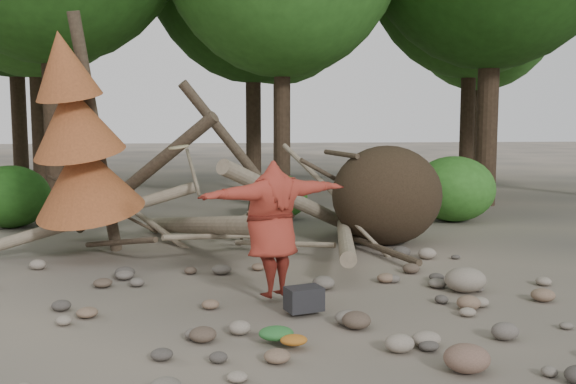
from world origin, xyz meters
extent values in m
plane|color=#514C44|center=(0.00, 0.00, 0.00)|extent=(120.00, 120.00, 0.00)
ellipsoid|color=#332619|center=(2.60, 4.30, 0.99)|extent=(2.20, 1.87, 1.98)
cylinder|color=gray|center=(-1.00, 3.70, 0.55)|extent=(2.61, 5.11, 1.08)
cylinder|color=gray|center=(0.80, 4.20, 0.90)|extent=(3.18, 3.71, 1.90)
cylinder|color=brown|center=(-2.20, 4.60, 1.40)|extent=(3.08, 1.91, 2.49)
cylinder|color=gray|center=(1.60, 3.50, 0.35)|extent=(1.13, 4.98, 0.43)
cylinder|color=brown|center=(-0.30, 4.80, 1.80)|extent=(2.39, 1.03, 2.89)
cylinder|color=gray|center=(-3.00, 4.00, 0.70)|extent=(3.71, 0.86, 1.20)
cylinder|color=#4C3F30|center=(-2.50, 3.50, 0.30)|extent=(1.52, 1.70, 0.49)
cylinder|color=gray|center=(0.20, 4.40, 0.80)|extent=(1.57, 0.85, 0.69)
cylinder|color=#4C3F30|center=(1.80, 4.90, 1.20)|extent=(1.92, 1.25, 1.10)
cylinder|color=gray|center=(-1.20, 4.20, 1.50)|extent=(0.37, 1.42, 0.85)
cylinder|color=#4C3F30|center=(2.20, 3.20, 0.15)|extent=(0.79, 2.54, 0.12)
cylinder|color=gray|center=(-0.80, 3.10, 0.45)|extent=(1.78, 1.11, 0.29)
cylinder|color=#4C3F30|center=(-2.90, 3.80, 2.20)|extent=(0.67, 1.13, 4.35)
cone|color=brown|center=(-3.06, 3.49, 1.50)|extent=(2.06, 2.13, 1.86)
cone|color=brown|center=(-3.16, 3.28, 2.50)|extent=(1.71, 1.78, 1.65)
cone|color=brown|center=(-3.26, 3.09, 3.40)|extent=(1.23, 1.30, 1.41)
cylinder|color=#38281C|center=(-5.00, 9.50, 4.48)|extent=(0.56, 0.56, 8.96)
cylinder|color=#38281C|center=(1.00, 9.20, 3.57)|extent=(0.44, 0.44, 7.14)
cylinder|color=#38281C|center=(7.00, 9.80, 4.72)|extent=(0.60, 0.60, 9.45)
cylinder|color=#38281C|center=(-6.50, 13.50, 3.78)|extent=(0.42, 0.42, 7.56)
cylinder|color=#38281C|center=(0.50, 14.20, 4.27)|extent=(0.52, 0.52, 8.54)
cylinder|color=#38281C|center=(8.00, 13.80, 4.06)|extent=(0.50, 0.50, 8.12)
cylinder|color=#38281C|center=(-9.00, 20.00, 4.83)|extent=(0.62, 0.62, 9.66)
cylinder|color=#38281C|center=(2.00, 20.50, 4.38)|extent=(0.54, 0.54, 8.75)
cylinder|color=#38281C|center=(11.00, 20.00, 3.92)|extent=(0.46, 0.46, 7.84)
ellipsoid|color=#1E4D14|center=(-5.50, 7.20, 0.72)|extent=(1.80, 1.80, 1.44)
ellipsoid|color=#29621C|center=(0.80, 7.80, 0.56)|extent=(1.40, 1.40, 1.12)
ellipsoid|color=#337424|center=(5.00, 7.00, 0.80)|extent=(2.00, 2.00, 1.60)
imported|color=maroon|center=(0.00, 0.52, 1.01)|extent=(2.32, 1.62, 1.87)
cylinder|color=#94865D|center=(-1.27, 1.09, 2.10)|extent=(0.31, 0.31, 0.08)
cube|color=black|center=(0.35, -0.14, 0.15)|extent=(0.52, 0.42, 0.30)
ellipsoid|color=#28642C|center=(-0.10, -1.17, 0.07)|extent=(0.39, 0.33, 0.15)
ellipsoid|color=#A05C1B|center=(0.07, -1.36, 0.05)|extent=(0.30, 0.25, 0.11)
ellipsoid|color=brown|center=(1.70, -2.17, 0.14)|extent=(0.47, 0.42, 0.28)
ellipsoid|color=gray|center=(2.82, 0.69, 0.18)|extent=(0.60, 0.54, 0.36)
camera|label=1|loc=(-0.72, -8.05, 2.49)|focal=40.00mm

